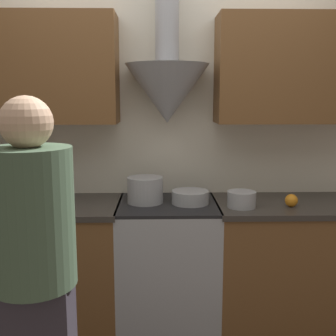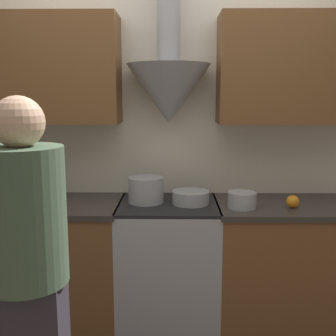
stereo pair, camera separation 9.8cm
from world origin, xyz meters
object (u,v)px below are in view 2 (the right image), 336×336
at_px(wine_bottle_5, 7,183).
at_px(person_foreground_left, 27,278).
at_px(stove_range, 168,270).
at_px(saucepan, 242,200).
at_px(wine_bottle_6, 22,183).
at_px(mixing_bowl, 191,197).
at_px(orange_fruit, 293,202).
at_px(wine_bottle_7, 38,181).
at_px(stock_pot, 146,190).

relative_size(wine_bottle_5, person_foreground_left, 0.20).
relative_size(stove_range, wine_bottle_5, 2.81).
bearing_deg(saucepan, wine_bottle_6, 174.94).
distance_m(wine_bottle_6, person_foreground_left, 1.18).
bearing_deg(wine_bottle_5, mixing_bowl, -1.22).
relative_size(stove_range, orange_fruit, 11.65).
bearing_deg(wine_bottle_6, wine_bottle_5, -179.77).
relative_size(wine_bottle_5, orange_fruit, 4.15).
bearing_deg(saucepan, person_foreground_left, -136.50).
relative_size(wine_bottle_7, saucepan, 1.93).
bearing_deg(orange_fruit, stove_range, 172.13).
distance_m(stove_range, stock_pot, 0.57).
bearing_deg(wine_bottle_5, person_foreground_left, -65.04).
distance_m(orange_fruit, person_foreground_left, 1.65).
relative_size(stock_pot, person_foreground_left, 0.14).
bearing_deg(saucepan, stove_range, 166.18).
bearing_deg(stove_range, saucepan, -13.82).
height_order(mixing_bowl, saucepan, saucepan).
relative_size(stove_range, mixing_bowl, 3.90).
height_order(stock_pot, orange_fruit, stock_pot).
height_order(stove_range, saucepan, saucepan).
height_order(wine_bottle_5, wine_bottle_7, wine_bottle_7).
bearing_deg(stove_range, wine_bottle_6, 179.25).
height_order(wine_bottle_7, stock_pot, wine_bottle_7).
xyz_separation_m(wine_bottle_5, mixing_bowl, (1.21, -0.03, -0.09)).
height_order(wine_bottle_5, saucepan, wine_bottle_5).
relative_size(wine_bottle_5, stock_pot, 1.43).
distance_m(wine_bottle_5, mixing_bowl, 1.21).
bearing_deg(wine_bottle_6, wine_bottle_7, 10.59).
xyz_separation_m(stock_pot, orange_fruit, (0.93, -0.12, -0.04)).
bearing_deg(orange_fruit, wine_bottle_6, 176.05).
height_order(orange_fruit, saucepan, saucepan).
relative_size(stock_pot, saucepan, 1.30).
relative_size(wine_bottle_5, wine_bottle_7, 0.97).
xyz_separation_m(wine_bottle_5, person_foreground_left, (0.51, -1.09, -0.17)).
relative_size(mixing_bowl, saucepan, 1.34).
bearing_deg(wine_bottle_6, orange_fruit, -3.95).
relative_size(wine_bottle_6, saucepan, 1.85).
height_order(stock_pot, person_foreground_left, person_foreground_left).
bearing_deg(stock_pot, mixing_bowl, -5.79).
bearing_deg(mixing_bowl, wine_bottle_6, 178.65).
bearing_deg(stove_range, mixing_bowl, -5.33).
xyz_separation_m(orange_fruit, saucepan, (-0.32, -0.01, 0.01)).
xyz_separation_m(stove_range, wine_bottle_5, (-1.06, 0.01, 0.59)).
relative_size(wine_bottle_7, person_foreground_left, 0.21).
distance_m(wine_bottle_5, stock_pot, 0.92).
bearing_deg(wine_bottle_7, orange_fruit, -4.85).
bearing_deg(wine_bottle_7, wine_bottle_6, -169.41).
distance_m(wine_bottle_6, stock_pot, 0.82).
bearing_deg(stock_pot, person_foreground_left, -110.44).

